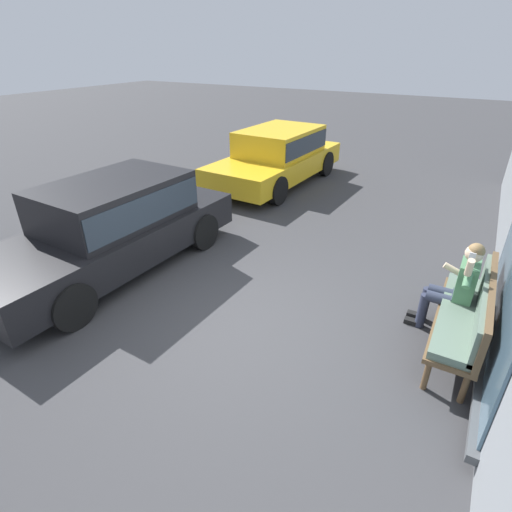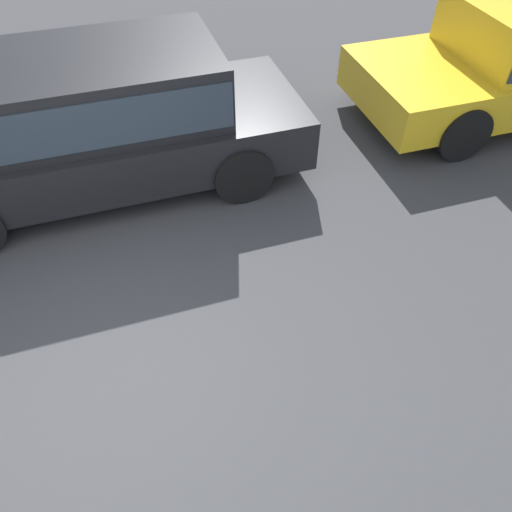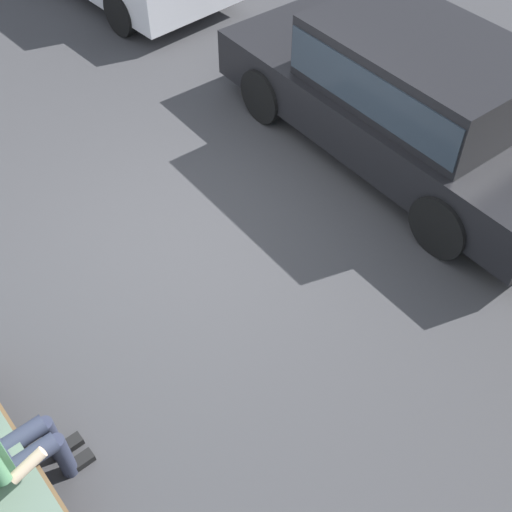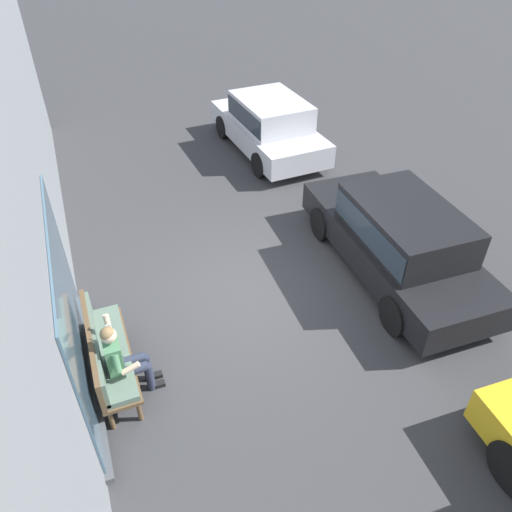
{
  "view_description": "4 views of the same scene",
  "coord_description": "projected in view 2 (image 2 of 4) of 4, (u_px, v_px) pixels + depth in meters",
  "views": [
    {
      "loc": [
        3.77,
        2.6,
        3.51
      ],
      "look_at": [
        -0.06,
        0.4,
        1.14
      ],
      "focal_mm": 28.0,
      "sensor_mm": 36.0,
      "label": 1
    },
    {
      "loc": [
        -0.32,
        2.6,
        3.73
      ],
      "look_at": [
        -1.13,
        0.34,
        1.22
      ],
      "focal_mm": 35.0,
      "sensor_mm": 36.0,
      "label": 2
    },
    {
      "loc": [
        -3.98,
        2.6,
        4.84
      ],
      "look_at": [
        -1.2,
        0.28,
        0.85
      ],
      "focal_mm": 45.0,
      "sensor_mm": 36.0,
      "label": 3
    },
    {
      "loc": [
        -6.39,
        2.6,
        6.2
      ],
      "look_at": [
        -0.3,
        0.23,
        1.11
      ],
      "focal_mm": 35.0,
      "sensor_mm": 36.0,
      "label": 4
    }
  ],
  "objects": [
    {
      "name": "parked_car_mid",
      "position": [
        103.0,
        117.0,
        5.47
      ],
      "size": [
        4.66,
        1.97,
        1.53
      ],
      "color": "black",
      "rests_on": "ground_plane"
    },
    {
      "name": "ground_plane",
      "position": [
        120.0,
        359.0,
        4.31
      ],
      "size": [
        60.0,
        60.0,
        0.0
      ],
      "primitive_type": "plane",
      "color": "#38383A"
    }
  ]
}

